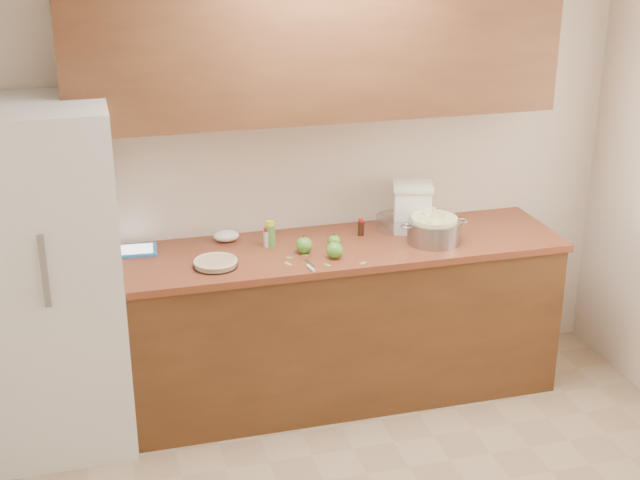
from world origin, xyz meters
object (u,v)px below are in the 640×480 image
object	(u,v)px
pie	(216,263)
colander	(434,230)
flour_canister	(412,207)
tablet	(135,250)

from	to	relation	value
pie	colander	size ratio (longest dim) A/B	0.61
pie	flour_canister	distance (m)	1.20
pie	flour_canister	size ratio (longest dim) A/B	0.85
pie	flour_canister	bearing A→B (deg)	11.91
colander	pie	bearing A→B (deg)	-178.62
tablet	flour_canister	bearing A→B (deg)	1.62
pie	tablet	distance (m)	0.50
colander	flour_canister	distance (m)	0.23
colander	tablet	bearing A→B (deg)	169.92
pie	tablet	size ratio (longest dim) A/B	0.96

